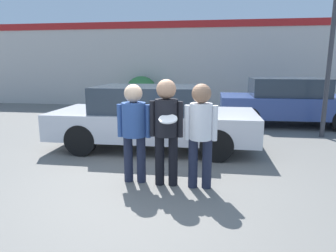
% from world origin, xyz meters
% --- Properties ---
extents(ground_plane, '(56.00, 56.00, 0.00)m').
position_xyz_m(ground_plane, '(0.00, 0.00, 0.00)').
color(ground_plane, '#66635E').
extents(storefront_building, '(24.00, 0.22, 3.84)m').
position_xyz_m(storefront_building, '(0.00, 9.46, 1.95)').
color(storefront_building, beige).
rests_on(storefront_building, ground).
extents(person_left, '(0.56, 0.39, 1.63)m').
position_xyz_m(person_left, '(-0.19, 0.19, 0.97)').
color(person_left, '#1E2338').
rests_on(person_left, ground).
extents(person_middle_with_frisbee, '(0.53, 0.58, 1.72)m').
position_xyz_m(person_middle_with_frisbee, '(0.35, 0.12, 1.03)').
color(person_middle_with_frisbee, black).
rests_on(person_middle_with_frisbee, ground).
extents(person_right, '(0.51, 0.34, 1.66)m').
position_xyz_m(person_right, '(0.89, 0.09, 0.98)').
color(person_right, '#1E2338').
rests_on(person_right, ground).
extents(parked_car_near, '(4.66, 1.93, 1.45)m').
position_xyz_m(parked_car_near, '(-0.30, 2.31, 0.74)').
color(parked_car_near, silver).
rests_on(parked_car_near, ground).
extents(parked_car_far, '(4.34, 1.96, 1.51)m').
position_xyz_m(parked_car_far, '(3.51, 5.64, 0.76)').
color(parked_car_far, '#334784').
rests_on(parked_car_far, ground).
extents(shrub, '(1.43, 1.43, 1.43)m').
position_xyz_m(shrub, '(-2.03, 8.55, 0.72)').
color(shrub, '#387A3D').
rests_on(shrub, ground).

